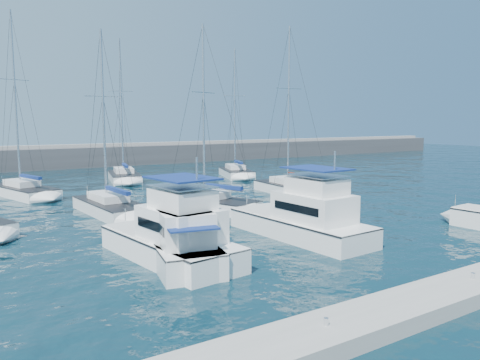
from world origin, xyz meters
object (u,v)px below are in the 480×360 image
motor_yacht_stbd_inner (305,219)px  sailboat_back_b (124,176)px  motor_yacht_port_inner (174,239)px  sailboat_mid_c (211,203)px  sailboat_back_c (236,173)px  motor_yacht_port_outer (181,246)px  sailboat_back_a (24,191)px  sailboat_mid_b (111,207)px  sailboat_mid_d (293,189)px

motor_yacht_stbd_inner → sailboat_back_b: (0.01, 31.90, -0.59)m
motor_yacht_port_inner → sailboat_back_b: sailboat_back_b is taller
motor_yacht_stbd_inner → sailboat_mid_c: (-0.28, 10.77, -0.61)m
sailboat_mid_c → sailboat_back_c: (13.45, 17.56, 0.02)m
motor_yacht_port_outer → sailboat_back_c: (21.58, 29.05, -0.39)m
motor_yacht_stbd_inner → sailboat_back_a: sailboat_back_a is taller
sailboat_mid_b → sailboat_back_a: size_ratio=0.81×
motor_yacht_port_outer → sailboat_back_b: size_ratio=0.43×
motor_yacht_stbd_inner → sailboat_back_c: (13.17, 28.33, -0.59)m
motor_yacht_port_inner → motor_yacht_stbd_inner: same height
sailboat_mid_b → sailboat_back_a: sailboat_back_a is taller
sailboat_back_a → sailboat_back_b: size_ratio=1.03×
motor_yacht_port_outer → sailboat_back_c: bearing=65.7°
sailboat_mid_c → sailboat_back_c: 22.12m
sailboat_mid_c → sailboat_mid_b: bearing=140.0°
motor_yacht_port_inner → sailboat_mid_d: sailboat_mid_d is taller
sailboat_back_a → sailboat_back_b: 13.04m
sailboat_mid_c → sailboat_mid_d: 10.71m
sailboat_mid_d → motor_yacht_port_outer: bearing=-137.9°
sailboat_mid_d → sailboat_back_a: sailboat_back_a is taller
sailboat_back_b → sailboat_mid_c: bearing=-77.6°
sailboat_mid_b → sailboat_back_b: bearing=64.5°
motor_yacht_port_outer → motor_yacht_port_inner: (-0.05, 0.74, 0.19)m
sailboat_back_b → sailboat_mid_d: bearing=-48.2°
motor_yacht_port_inner → sailboat_back_c: size_ratio=0.57×
sailboat_mid_b → sailboat_back_c: 25.33m
motor_yacht_port_outer → sailboat_back_c: size_ratio=0.45×
sailboat_back_a → sailboat_back_c: 24.84m
sailboat_back_a → sailboat_back_b: bearing=12.0°
motor_yacht_stbd_inner → sailboat_mid_b: size_ratio=0.70×
sailboat_back_b → sailboat_back_c: (13.16, -3.58, 0.01)m
motor_yacht_port_inner → sailboat_back_a: (-3.08, 25.82, -0.58)m
sailboat_mid_d → sailboat_back_c: (3.07, 14.92, 0.03)m
motor_yacht_port_outer → sailboat_mid_b: sailboat_mid_b is taller
motor_yacht_stbd_inner → sailboat_back_b: 31.91m
sailboat_mid_b → sailboat_back_b: sailboat_back_b is taller
sailboat_mid_b → sailboat_back_a: (-4.16, 12.33, 0.04)m
motor_yacht_stbd_inner → sailboat_back_c: bearing=61.9°
motor_yacht_port_inner → motor_yacht_port_outer: bearing=-93.1°
sailboat_mid_c → sailboat_back_b: sailboat_back_b is taller
sailboat_back_c → sailboat_mid_b: bearing=-124.7°
motor_yacht_stbd_inner → sailboat_mid_d: (10.10, 13.40, -0.61)m
motor_yacht_stbd_inner → sailboat_mid_b: (-7.38, 13.52, -0.62)m
sailboat_back_c → sailboat_mid_d: bearing=-82.1°
sailboat_back_c → motor_yacht_stbd_inner: bearing=-95.4°
motor_yacht_port_inner → sailboat_mid_d: (18.57, 13.38, -0.61)m
motor_yacht_port_outer → motor_yacht_stbd_inner: (8.41, 0.72, 0.19)m
motor_yacht_port_outer → sailboat_back_a: bearing=109.1°
motor_yacht_stbd_inner → sailboat_mid_d: bearing=49.9°
sailboat_mid_c → sailboat_back_a: size_ratio=0.85×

